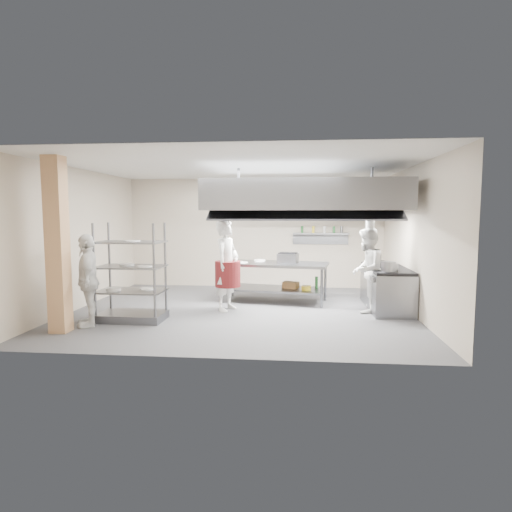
# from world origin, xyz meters

# --- Properties ---
(floor) EXTENTS (7.00, 7.00, 0.00)m
(floor) POSITION_xyz_m (0.00, 0.00, 0.00)
(floor) COLOR #38383B
(floor) RESTS_ON ground
(ceiling) EXTENTS (7.00, 7.00, 0.00)m
(ceiling) POSITION_xyz_m (0.00, 0.00, 3.00)
(ceiling) COLOR silver
(ceiling) RESTS_ON wall_back
(wall_back) EXTENTS (7.00, 0.00, 7.00)m
(wall_back) POSITION_xyz_m (0.00, 3.00, 1.50)
(wall_back) COLOR #B7A791
(wall_back) RESTS_ON ground
(wall_left) EXTENTS (0.00, 6.00, 6.00)m
(wall_left) POSITION_xyz_m (-3.50, 0.00, 1.50)
(wall_left) COLOR #B7A791
(wall_left) RESTS_ON ground
(wall_right) EXTENTS (0.00, 6.00, 6.00)m
(wall_right) POSITION_xyz_m (3.50, 0.00, 1.50)
(wall_right) COLOR #B7A791
(wall_right) RESTS_ON ground
(column) EXTENTS (0.30, 0.30, 3.00)m
(column) POSITION_xyz_m (-2.90, -1.90, 1.50)
(column) COLOR tan
(column) RESTS_ON floor
(exhaust_hood) EXTENTS (4.00, 2.50, 0.60)m
(exhaust_hood) POSITION_xyz_m (1.30, 0.40, 2.40)
(exhaust_hood) COLOR gray
(exhaust_hood) RESTS_ON ceiling
(hood_strip_a) EXTENTS (1.60, 0.12, 0.04)m
(hood_strip_a) POSITION_xyz_m (0.40, 0.40, 2.08)
(hood_strip_a) COLOR white
(hood_strip_a) RESTS_ON exhaust_hood
(hood_strip_b) EXTENTS (1.60, 0.12, 0.04)m
(hood_strip_b) POSITION_xyz_m (2.20, 0.40, 2.08)
(hood_strip_b) COLOR white
(hood_strip_b) RESTS_ON exhaust_hood
(wall_shelf) EXTENTS (1.50, 0.28, 0.04)m
(wall_shelf) POSITION_xyz_m (1.80, 2.84, 1.50)
(wall_shelf) COLOR gray
(wall_shelf) RESTS_ON wall_back
(island) EXTENTS (2.57, 1.39, 0.91)m
(island) POSITION_xyz_m (0.64, 1.00, 0.46)
(island) COLOR gray
(island) RESTS_ON floor
(island_worktop) EXTENTS (2.57, 1.39, 0.06)m
(island_worktop) POSITION_xyz_m (0.64, 1.00, 0.88)
(island_worktop) COLOR gray
(island_worktop) RESTS_ON island
(island_undershelf) EXTENTS (2.36, 1.26, 0.04)m
(island_undershelf) POSITION_xyz_m (0.64, 1.00, 0.30)
(island_undershelf) COLOR slate
(island_undershelf) RESTS_ON island
(pass_rack) EXTENTS (1.26, 0.75, 1.87)m
(pass_rack) POSITION_xyz_m (-1.98, -1.01, 0.93)
(pass_rack) COLOR gray
(pass_rack) RESTS_ON floor
(cooking_range) EXTENTS (0.80, 2.00, 0.84)m
(cooking_range) POSITION_xyz_m (3.08, 0.50, 0.42)
(cooking_range) COLOR gray
(cooking_range) RESTS_ON floor
(range_top) EXTENTS (0.78, 1.96, 0.06)m
(range_top) POSITION_xyz_m (3.08, 0.50, 0.87)
(range_top) COLOR black
(range_top) RESTS_ON cooking_range
(chef_head) EXTENTS (0.66, 0.81, 1.91)m
(chef_head) POSITION_xyz_m (-0.31, 0.02, 0.96)
(chef_head) COLOR silver
(chef_head) RESTS_ON floor
(chef_line) EXTENTS (0.94, 1.04, 1.75)m
(chef_line) POSITION_xyz_m (2.60, 0.14, 0.87)
(chef_line) COLOR white
(chef_line) RESTS_ON floor
(chef_plating) EXTENTS (0.76, 1.06, 1.68)m
(chef_plating) POSITION_xyz_m (-2.60, -1.47, 0.84)
(chef_plating) COLOR silver
(chef_plating) RESTS_ON floor
(griddle) EXTENTS (0.50, 0.43, 0.21)m
(griddle) POSITION_xyz_m (0.95, 0.98, 1.02)
(griddle) COLOR slate
(griddle) RESTS_ON island_worktop
(wicker_basket) EXTENTS (0.40, 0.35, 0.15)m
(wicker_basket) POSITION_xyz_m (1.02, 1.00, 0.39)
(wicker_basket) COLOR brown
(wicker_basket) RESTS_ON island_undershelf
(stockpot) EXTENTS (0.29, 0.29, 0.20)m
(stockpot) POSITION_xyz_m (2.96, -0.22, 1.00)
(stockpot) COLOR gray
(stockpot) RESTS_ON range_top
(plate_stack) EXTENTS (0.28, 0.28, 0.05)m
(plate_stack) POSITION_xyz_m (-1.98, -1.01, 0.60)
(plate_stack) COLOR white
(plate_stack) RESTS_ON pass_rack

